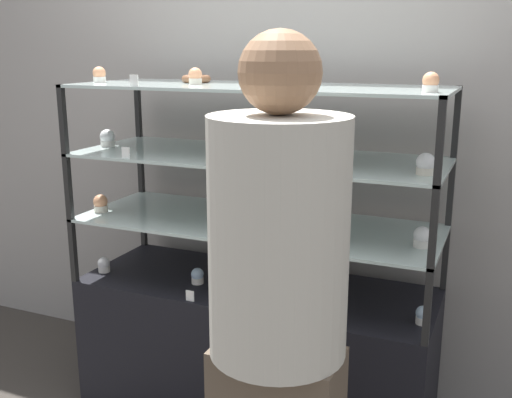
% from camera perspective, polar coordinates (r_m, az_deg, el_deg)
% --- Properties ---
extents(back_wall, '(8.00, 0.05, 2.60)m').
position_cam_1_polar(back_wall, '(2.79, 3.47, 8.34)').
color(back_wall, gray).
rests_on(back_wall, ground_plane).
extents(display_base, '(1.50, 0.56, 0.60)m').
position_cam_1_polar(display_base, '(2.70, -0.00, -14.09)').
color(display_base, black).
rests_on(display_base, ground_plane).
extents(display_riser_lower, '(1.50, 0.56, 0.28)m').
position_cam_1_polar(display_riser_lower, '(2.49, -0.00, -2.50)').
color(display_riser_lower, black).
rests_on(display_riser_lower, display_base).
extents(display_riser_middle, '(1.50, 0.56, 0.28)m').
position_cam_1_polar(display_riser_middle, '(2.42, -0.00, 3.85)').
color(display_riser_middle, black).
rests_on(display_riser_middle, display_riser_lower).
extents(display_riser_upper, '(1.50, 0.56, 0.28)m').
position_cam_1_polar(display_riser_upper, '(2.39, -0.00, 10.45)').
color(display_riser_upper, black).
rests_on(display_riser_upper, display_riser_middle).
extents(layer_cake_centerpiece, '(0.20, 0.20, 0.11)m').
position_cam_1_polar(layer_cake_centerpiece, '(2.54, 3.92, -7.11)').
color(layer_cake_centerpiece, '#DBBC84').
rests_on(layer_cake_centerpiece, display_base).
extents(sheet_cake_frosted, '(0.23, 0.14, 0.06)m').
position_cam_1_polar(sheet_cake_frosted, '(2.26, 5.76, 4.21)').
color(sheet_cake_frosted, brown).
rests_on(sheet_cake_frosted, display_riser_middle).
extents(cupcake_0, '(0.05, 0.05, 0.07)m').
position_cam_1_polar(cupcake_0, '(2.79, -14.29, -6.10)').
color(cupcake_0, white).
rests_on(cupcake_0, display_base).
extents(cupcake_1, '(0.05, 0.05, 0.07)m').
position_cam_1_polar(cupcake_1, '(2.59, -5.60, -7.31)').
color(cupcake_1, white).
rests_on(cupcake_1, display_base).
extents(cupcake_2, '(0.05, 0.05, 0.07)m').
position_cam_1_polar(cupcake_2, '(2.30, 15.62, -10.61)').
color(cupcake_2, white).
rests_on(cupcake_2, display_base).
extents(price_tag_0, '(0.04, 0.00, 0.04)m').
position_cam_1_polar(price_tag_0, '(2.42, -6.30, -9.15)').
color(price_tag_0, white).
rests_on(price_tag_0, display_base).
extents(cupcake_3, '(0.06, 0.06, 0.08)m').
position_cam_1_polar(cupcake_3, '(2.71, -14.58, -0.43)').
color(cupcake_3, beige).
rests_on(cupcake_3, display_riser_lower).
extents(cupcake_4, '(0.06, 0.06, 0.08)m').
position_cam_1_polar(cupcake_4, '(2.35, -0.93, -2.19)').
color(cupcake_4, white).
rests_on(cupcake_4, display_riser_lower).
extents(cupcake_5, '(0.06, 0.06, 0.08)m').
position_cam_1_polar(cupcake_5, '(2.24, 15.52, -3.54)').
color(cupcake_5, white).
rests_on(cupcake_5, display_riser_lower).
extents(price_tag_1, '(0.04, 0.00, 0.04)m').
position_cam_1_polar(price_tag_1, '(2.18, 1.79, -3.93)').
color(price_tag_1, white).
rests_on(price_tag_1, display_riser_lower).
extents(cupcake_6, '(0.07, 0.07, 0.08)m').
position_cam_1_polar(cupcake_6, '(2.73, -13.97, 5.62)').
color(cupcake_6, white).
rests_on(cupcake_6, display_riser_middle).
extents(cupcake_7, '(0.07, 0.07, 0.08)m').
position_cam_1_polar(cupcake_7, '(2.36, -0.77, 4.78)').
color(cupcake_7, beige).
rests_on(cupcake_7, display_riser_middle).
extents(cupcake_8, '(0.07, 0.07, 0.08)m').
position_cam_1_polar(cupcake_8, '(2.12, 15.85, 3.18)').
color(cupcake_8, beige).
rests_on(cupcake_8, display_riser_middle).
extents(price_tag_2, '(0.04, 0.00, 0.04)m').
position_cam_1_polar(price_tag_2, '(2.41, -12.29, 4.34)').
color(price_tag_2, white).
rests_on(price_tag_2, display_riser_middle).
extents(cupcake_9, '(0.05, 0.05, 0.07)m').
position_cam_1_polar(cupcake_9, '(2.66, -14.70, 11.36)').
color(cupcake_9, white).
rests_on(cupcake_9, display_riser_upper).
extents(cupcake_10, '(0.05, 0.05, 0.07)m').
position_cam_1_polar(cupcake_10, '(2.45, -5.80, 11.54)').
color(cupcake_10, beige).
rests_on(cupcake_10, display_riser_upper).
extents(cupcake_11, '(0.05, 0.05, 0.07)m').
position_cam_1_polar(cupcake_11, '(2.19, 4.52, 11.27)').
color(cupcake_11, '#CCB28C').
rests_on(cupcake_11, display_riser_upper).
extents(cupcake_12, '(0.05, 0.05, 0.07)m').
position_cam_1_polar(cupcake_12, '(2.06, 16.30, 10.59)').
color(cupcake_12, white).
rests_on(cupcake_12, display_riser_upper).
extents(price_tag_3, '(0.04, 0.00, 0.04)m').
position_cam_1_polar(price_tag_3, '(2.35, -11.54, 10.99)').
color(price_tag_3, white).
rests_on(price_tag_3, display_riser_upper).
extents(donut_glazed, '(0.12, 0.12, 0.03)m').
position_cam_1_polar(donut_glazed, '(2.57, -5.71, 11.32)').
color(donut_glazed, brown).
rests_on(donut_glazed, display_riser_upper).
extents(customer_figure, '(0.38, 0.38, 1.63)m').
position_cam_1_polar(customer_figure, '(1.68, 2.08, -10.79)').
color(customer_figure, brown).
rests_on(customer_figure, ground_plane).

